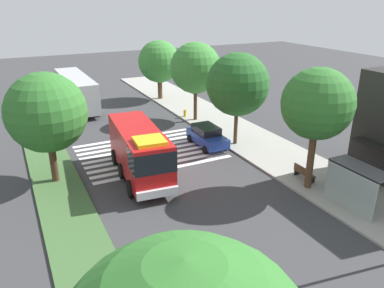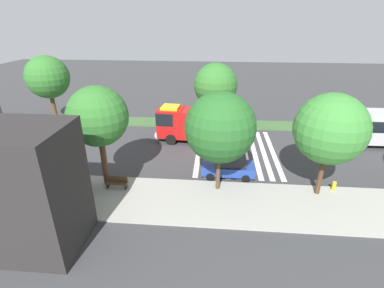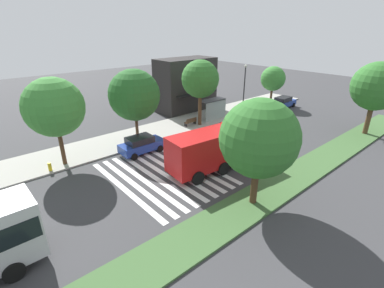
{
  "view_description": "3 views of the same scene",
  "coord_description": "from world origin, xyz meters",
  "px_view_note": "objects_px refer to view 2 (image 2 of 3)",
  "views": [
    {
      "loc": [
        24.89,
        -9.42,
        11.64
      ],
      "look_at": [
        1.95,
        1.95,
        1.63
      ],
      "focal_mm": 35.61,
      "sensor_mm": 36.0,
      "label": 1
    },
    {
      "loc": [
        0.33,
        25.4,
        12.15
      ],
      "look_at": [
        2.39,
        1.59,
        1.34
      ],
      "focal_mm": 26.57,
      "sensor_mm": 36.0,
      "label": 2
    },
    {
      "loc": [
        -13.27,
        -16.86,
        11.31
      ],
      "look_at": [
        2.43,
        1.24,
        1.1
      ],
      "focal_mm": 26.09,
      "sensor_mm": 36.0,
      "label": 3
    }
  ],
  "objects_px": {
    "parked_car_west": "(229,166)",
    "sidewalk_tree_west": "(330,129)",
    "sidewalk_tree_center": "(220,128)",
    "sidewalk_tree_east": "(98,117)",
    "bus_stop_shelter": "(63,165)",
    "street_lamp": "(7,133)",
    "median_tree_far_west": "(216,85)",
    "fire_hydrant": "(334,186)",
    "median_tree_west": "(48,77)",
    "fire_truck": "(195,123)",
    "bench_near_shelter": "(117,182)"
  },
  "relations": [
    {
      "from": "parked_car_west",
      "to": "sidewalk_tree_west",
      "type": "bearing_deg",
      "value": 162.02
    },
    {
      "from": "sidewalk_tree_center",
      "to": "sidewalk_tree_east",
      "type": "height_order",
      "value": "sidewalk_tree_east"
    },
    {
      "from": "bus_stop_shelter",
      "to": "street_lamp",
      "type": "height_order",
      "value": "street_lamp"
    },
    {
      "from": "median_tree_far_west",
      "to": "fire_hydrant",
      "type": "distance_m",
      "value": 17.19
    },
    {
      "from": "sidewalk_tree_west",
      "to": "median_tree_west",
      "type": "height_order",
      "value": "median_tree_west"
    },
    {
      "from": "median_tree_west",
      "to": "fire_hydrant",
      "type": "xyz_separation_m",
      "value": [
        -29.39,
        13.89,
        -4.9
      ]
    },
    {
      "from": "parked_car_west",
      "to": "sidewalk_tree_east",
      "type": "bearing_deg",
      "value": 13.77
    },
    {
      "from": "sidewalk_tree_center",
      "to": "median_tree_west",
      "type": "distance_m",
      "value": 25.2
    },
    {
      "from": "sidewalk_tree_west",
      "to": "sidewalk_tree_center",
      "type": "bearing_deg",
      "value": 0.0
    },
    {
      "from": "bus_stop_shelter",
      "to": "median_tree_far_west",
      "type": "relative_size",
      "value": 0.48
    },
    {
      "from": "fire_hydrant",
      "to": "parked_car_west",
      "type": "bearing_deg",
      "value": -12.25
    },
    {
      "from": "street_lamp",
      "to": "fire_hydrant",
      "type": "height_order",
      "value": "street_lamp"
    },
    {
      "from": "sidewalk_tree_center",
      "to": "median_tree_far_west",
      "type": "relative_size",
      "value": 1.03
    },
    {
      "from": "fire_truck",
      "to": "fire_hydrant",
      "type": "height_order",
      "value": "fire_truck"
    },
    {
      "from": "fire_truck",
      "to": "sidewalk_tree_west",
      "type": "xyz_separation_m",
      "value": [
        -9.77,
        9.05,
        3.21
      ]
    },
    {
      "from": "bus_stop_shelter",
      "to": "sidewalk_tree_west",
      "type": "bearing_deg",
      "value": -178.32
    },
    {
      "from": "bench_near_shelter",
      "to": "median_tree_west",
      "type": "distance_m",
      "value": 20.4
    },
    {
      "from": "fire_truck",
      "to": "median_tree_far_west",
      "type": "height_order",
      "value": "median_tree_far_west"
    },
    {
      "from": "bus_stop_shelter",
      "to": "sidewalk_tree_east",
      "type": "height_order",
      "value": "sidewalk_tree_east"
    },
    {
      "from": "sidewalk_tree_east",
      "to": "fire_hydrant",
      "type": "xyz_separation_m",
      "value": [
        -17.36,
        -0.5,
        -5.13
      ]
    },
    {
      "from": "bus_stop_shelter",
      "to": "fire_hydrant",
      "type": "height_order",
      "value": "bus_stop_shelter"
    },
    {
      "from": "bus_stop_shelter",
      "to": "street_lamp",
      "type": "relative_size",
      "value": 0.54
    },
    {
      "from": "bench_near_shelter",
      "to": "fire_hydrant",
      "type": "xyz_separation_m",
      "value": [
        -16.35,
        -1.04,
        -0.1
      ]
    },
    {
      "from": "sidewalk_tree_center",
      "to": "bus_stop_shelter",
      "type": "bearing_deg",
      "value": 2.74
    },
    {
      "from": "street_lamp",
      "to": "median_tree_far_west",
      "type": "distance_m",
      "value": 21.11
    },
    {
      "from": "bus_stop_shelter",
      "to": "sidewalk_tree_east",
      "type": "relative_size",
      "value": 0.46
    },
    {
      "from": "street_lamp",
      "to": "sidewalk_tree_center",
      "type": "relative_size",
      "value": 0.88
    },
    {
      "from": "sidewalk_tree_west",
      "to": "fire_hydrant",
      "type": "height_order",
      "value": "sidewalk_tree_west"
    },
    {
      "from": "bench_near_shelter",
      "to": "street_lamp",
      "type": "relative_size",
      "value": 0.24
    },
    {
      "from": "bench_near_shelter",
      "to": "sidewalk_tree_east",
      "type": "bearing_deg",
      "value": -28.49
    },
    {
      "from": "median_tree_west",
      "to": "fire_truck",
      "type": "bearing_deg",
      "value": 163.71
    },
    {
      "from": "parked_car_west",
      "to": "street_lamp",
      "type": "distance_m",
      "value": 17.5
    },
    {
      "from": "fire_truck",
      "to": "bus_stop_shelter",
      "type": "relative_size",
      "value": 2.49
    },
    {
      "from": "street_lamp",
      "to": "sidewalk_tree_east",
      "type": "relative_size",
      "value": 0.85
    },
    {
      "from": "sidewalk_tree_east",
      "to": "fire_hydrant",
      "type": "distance_m",
      "value": 18.11
    },
    {
      "from": "bus_stop_shelter",
      "to": "parked_car_west",
      "type": "bearing_deg",
      "value": -167.6
    },
    {
      "from": "parked_car_west",
      "to": "sidewalk_tree_east",
      "type": "distance_m",
      "value": 10.88
    },
    {
      "from": "sidewalk_tree_east",
      "to": "median_tree_west",
      "type": "relative_size",
      "value": 0.98
    },
    {
      "from": "bench_near_shelter",
      "to": "median_tree_west",
      "type": "bearing_deg",
      "value": -48.88
    },
    {
      "from": "street_lamp",
      "to": "sidewalk_tree_center",
      "type": "xyz_separation_m",
      "value": [
        -16.25,
        0.4,
        1.13
      ]
    },
    {
      "from": "median_tree_far_west",
      "to": "fire_truck",
      "type": "bearing_deg",
      "value": 69.88
    },
    {
      "from": "sidewalk_tree_east",
      "to": "bus_stop_shelter",
      "type": "bearing_deg",
      "value": 10.53
    },
    {
      "from": "parked_car_west",
      "to": "sidewalk_tree_east",
      "type": "relative_size",
      "value": 0.56
    },
    {
      "from": "sidewalk_tree_east",
      "to": "median_tree_west",
      "type": "distance_m",
      "value": 18.76
    },
    {
      "from": "sidewalk_tree_west",
      "to": "sidewalk_tree_center",
      "type": "xyz_separation_m",
      "value": [
        7.36,
        0.0,
        -0.13
      ]
    },
    {
      "from": "fire_truck",
      "to": "street_lamp",
      "type": "xyz_separation_m",
      "value": [
        13.83,
        8.65,
        1.95
      ]
    },
    {
      "from": "sidewalk_tree_west",
      "to": "street_lamp",
      "type": "bearing_deg",
      "value": -0.97
    },
    {
      "from": "median_tree_west",
      "to": "sidewalk_tree_center",
      "type": "bearing_deg",
      "value": 145.18
    },
    {
      "from": "sidewalk_tree_west",
      "to": "fire_hydrant",
      "type": "bearing_deg",
      "value": -159.67
    },
    {
      "from": "bus_stop_shelter",
      "to": "sidewalk_tree_center",
      "type": "relative_size",
      "value": 0.47
    }
  ]
}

